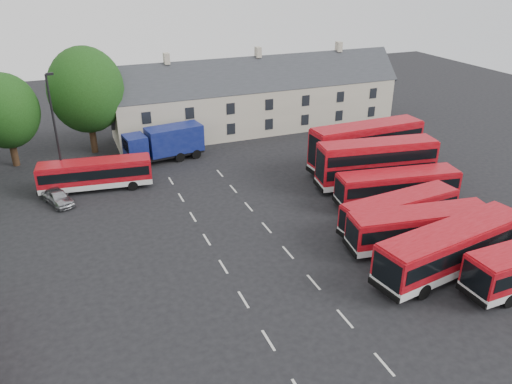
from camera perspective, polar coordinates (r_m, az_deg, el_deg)
ground at (r=33.80m, az=-2.66°, el=-10.28°), size 140.00×140.00×0.00m
lane_markings at (r=36.06m, az=0.05°, el=-7.71°), size 5.15×33.80×0.01m
terrace_houses at (r=62.56m, az=0.23°, el=10.62°), size 35.70×7.13×10.06m
bus_row_b at (r=36.21m, az=21.51°, el=-5.75°), size 12.30×4.58×3.40m
bus_row_c at (r=38.52m, az=18.22°, el=-3.67°), size 10.96×4.05×3.03m
bus_row_d at (r=40.66m, az=16.10°, el=-1.95°), size 10.30×3.24×2.87m
bus_row_e at (r=44.76m, az=15.87°, el=0.77°), size 10.95×4.12×3.02m
bus_dd_south at (r=47.41m, az=13.60°, el=3.41°), size 11.27×4.19×4.52m
bus_dd_north at (r=51.16m, az=12.46°, el=5.35°), size 11.83×3.05×4.82m
bus_north at (r=48.22m, az=-17.88°, el=2.14°), size 10.24×3.53×2.84m
box_truck at (r=53.57m, az=-10.34°, el=5.61°), size 8.45×3.65×3.58m
silver_car at (r=46.87m, az=-21.75°, el=-0.51°), size 3.03×4.34×1.37m
lamppost at (r=48.10m, az=-21.92°, el=6.61°), size 0.74×0.29×10.75m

